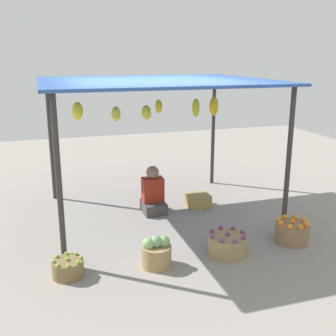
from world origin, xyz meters
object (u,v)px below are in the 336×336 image
(basket_purple_onions, at_px, (227,244))
(basket_oranges, at_px, (292,232))
(vendor_person, at_px, (153,195))
(basket_cabbages, at_px, (156,253))
(basket_limes, at_px, (68,268))
(wooden_crate_near_vendor, at_px, (198,200))

(basket_purple_onions, bearing_deg, basket_oranges, 3.50)
(vendor_person, height_order, basket_cabbages, vendor_person)
(basket_limes, distance_m, basket_cabbages, 1.06)
(basket_cabbages, distance_m, basket_purple_onions, 0.97)
(basket_limes, height_order, basket_purple_onions, basket_purple_onions)
(basket_limes, height_order, basket_cabbages, basket_cabbages)
(vendor_person, bearing_deg, wooden_crate_near_vendor, 0.71)
(basket_limes, bearing_deg, vendor_person, 48.17)
(basket_purple_onions, relative_size, wooden_crate_near_vendor, 1.34)
(vendor_person, relative_size, wooden_crate_near_vendor, 2.06)
(basket_limes, bearing_deg, basket_cabbages, -4.04)
(basket_limes, bearing_deg, basket_purple_onions, -1.39)
(vendor_person, relative_size, basket_oranges, 1.69)
(basket_purple_onions, distance_m, basket_oranges, 1.01)
(basket_oranges, relative_size, wooden_crate_near_vendor, 1.22)
(basket_limes, relative_size, basket_cabbages, 0.93)
(basket_cabbages, relative_size, basket_oranges, 0.86)
(wooden_crate_near_vendor, bearing_deg, basket_limes, -143.71)
(basket_purple_onions, bearing_deg, vendor_person, 106.81)
(basket_oranges, height_order, wooden_crate_near_vendor, basket_oranges)
(basket_purple_onions, distance_m, wooden_crate_near_vendor, 1.76)
(basket_cabbages, bearing_deg, vendor_person, 75.71)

